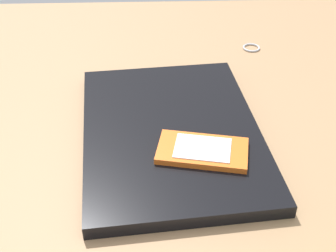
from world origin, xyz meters
TOP-DOWN VIEW (x-y plane):
  - desk_surface at (0.00, 0.00)cm, footprint 120.00×80.00cm
  - laptop_closed at (9.89, 0.43)cm, footprint 35.85×27.25cm
  - cell_phone_on_laptop at (4.08, -3.79)cm, footprint 8.46×12.56cm
  - key_ring at (36.27, -16.29)cm, footprint 3.25×3.25cm

SIDE VIEW (x-z plane):
  - desk_surface at x=0.00cm, z-range 0.00..3.00cm
  - key_ring at x=36.27cm, z-range 3.00..3.36cm
  - laptop_closed at x=9.89cm, z-range 3.00..4.83cm
  - cell_phone_on_laptop at x=4.08cm, z-range 4.80..5.76cm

